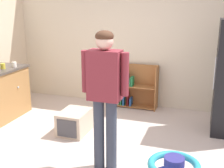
# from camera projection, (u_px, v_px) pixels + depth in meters

# --- Properties ---
(ground_plane) EXTENTS (12.00, 12.00, 0.00)m
(ground_plane) POSITION_uv_depth(u_px,v_px,m) (98.00, 159.00, 3.85)
(ground_plane) COLOR beige
(ground_plane) RESTS_ON ground
(back_wall) EXTENTS (5.20, 0.06, 2.70)m
(back_wall) POSITION_uv_depth(u_px,v_px,m) (141.00, 38.00, 5.61)
(back_wall) COLOR beige
(back_wall) RESTS_ON ground
(bookshelf) EXTENTS (0.80, 0.28, 0.85)m
(bookshelf) POSITION_uv_depth(u_px,v_px,m) (134.00, 89.00, 5.73)
(bookshelf) COLOR #A46838
(bookshelf) RESTS_ON ground
(standing_person) EXTENTS (0.57, 0.22, 1.71)m
(standing_person) POSITION_uv_depth(u_px,v_px,m) (105.00, 89.00, 3.36)
(standing_person) COLOR #383F4F
(standing_person) RESTS_ON ground
(pet_carrier) EXTENTS (0.42, 0.55, 0.36)m
(pet_carrier) POSITION_uv_depth(u_px,v_px,m) (75.00, 122.00, 4.60)
(pet_carrier) COLOR beige
(pet_carrier) RESTS_ON ground
(yellow_cup) EXTENTS (0.08, 0.08, 0.09)m
(yellow_cup) POSITION_uv_depth(u_px,v_px,m) (3.00, 66.00, 5.02)
(yellow_cup) COLOR yellow
(yellow_cup) RESTS_ON kitchen_counter
(white_cup) EXTENTS (0.08, 0.08, 0.09)m
(white_cup) POSITION_uv_depth(u_px,v_px,m) (14.00, 65.00, 5.15)
(white_cup) COLOR white
(white_cup) RESTS_ON kitchen_counter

